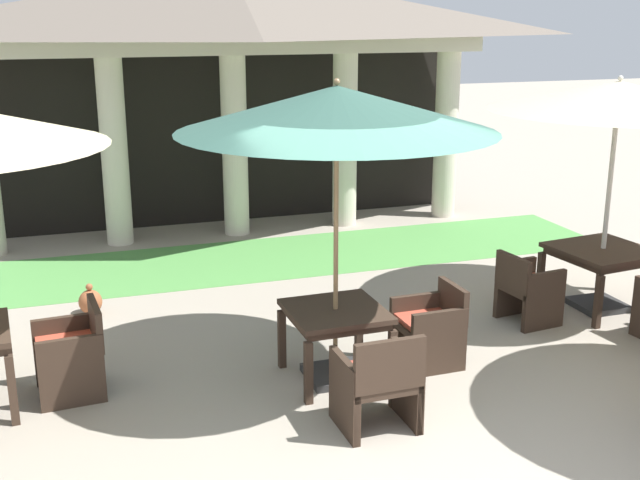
# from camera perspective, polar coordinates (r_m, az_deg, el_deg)

# --- Properties ---
(ground_plane) EXTENTS (60.00, 60.00, 0.00)m
(ground_plane) POSITION_cam_1_polar(r_m,az_deg,el_deg) (6.47, 8.51, -15.57)
(ground_plane) COLOR #9E9384
(background_pavilion) EXTENTS (8.37, 2.71, 3.99)m
(background_pavilion) POSITION_cam_1_polar(r_m,az_deg,el_deg) (12.33, -6.43, 14.48)
(background_pavilion) COLOR beige
(background_pavilion) RESTS_ON ground
(lawn_strip) EXTENTS (10.17, 1.99, 0.01)m
(lawn_strip) POSITION_cam_1_polar(r_m,az_deg,el_deg) (11.33, -4.30, -1.33)
(lawn_strip) COLOR #519347
(lawn_strip) RESTS_ON ground
(patio_table_near_foreground) EXTENTS (1.14, 1.14, 0.73)m
(patio_table_near_foreground) POSITION_cam_1_polar(r_m,az_deg,el_deg) (9.84, 19.45, -1.07)
(patio_table_near_foreground) COLOR #38281E
(patio_table_near_foreground) RESTS_ON ground
(patio_umbrella_near_foreground) EXTENTS (2.86, 2.86, 2.69)m
(patio_umbrella_near_foreground) POSITION_cam_1_polar(r_m,az_deg,el_deg) (9.50, 20.47, 9.44)
(patio_umbrella_near_foreground) COLOR #2D2D2D
(patio_umbrella_near_foreground) RESTS_ON ground
(patio_chair_near_foreground_west) EXTENTS (0.60, 0.62, 0.80)m
(patio_chair_near_foreground_west) POSITION_cam_1_polar(r_m,az_deg,el_deg) (9.21, 14.51, -3.38)
(patio_chair_near_foreground_west) COLOR #38281E
(patio_chair_near_foreground_west) RESTS_ON ground
(patio_table_mid_left) EXTENTS (0.90, 0.90, 0.70)m
(patio_table_mid_left) POSITION_cam_1_polar(r_m,az_deg,el_deg) (7.51, 1.11, -5.61)
(patio_table_mid_left) COLOR #38281E
(patio_table_mid_left) RESTS_ON ground
(patio_umbrella_mid_left) EXTENTS (2.84, 2.84, 2.81)m
(patio_umbrella_mid_left) POSITION_cam_1_polar(r_m,az_deg,el_deg) (7.03, 1.19, 9.17)
(patio_umbrella_mid_left) COLOR #2D2D2D
(patio_umbrella_mid_left) RESTS_ON ground
(patio_chair_mid_left_south) EXTENTS (0.64, 0.59, 0.88)m
(patio_chair_mid_left_south) POSITION_cam_1_polar(r_m,az_deg,el_deg) (6.74, 4.14, -10.08)
(patio_chair_mid_left_south) COLOR #38281E
(patio_chair_mid_left_south) RESTS_ON ground
(patio_chair_mid_left_east) EXTENTS (0.60, 0.56, 0.80)m
(patio_chair_mid_left_east) POSITION_cam_1_polar(r_m,az_deg,el_deg) (7.97, 7.86, -6.11)
(patio_chair_mid_left_east) COLOR #38281E
(patio_chair_mid_left_east) RESTS_ON ground
(patio_chair_far_back_east) EXTENTS (0.62, 0.65, 0.84)m
(patio_chair_far_back_east) POSITION_cam_1_polar(r_m,az_deg,el_deg) (7.64, -17.23, -7.60)
(patio_chair_far_back_east) COLOR #38281E
(patio_chair_far_back_east) RESTS_ON ground
(terracotta_urn) EXTENTS (0.27, 0.27, 0.36)m
(terracotta_urn) POSITION_cam_1_polar(r_m,az_deg,el_deg) (9.62, -16.02, -4.23)
(terracotta_urn) COLOR #9E5633
(terracotta_urn) RESTS_ON ground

